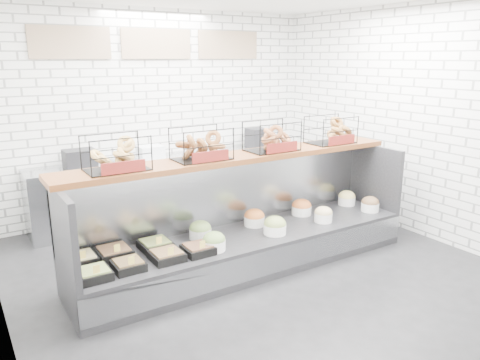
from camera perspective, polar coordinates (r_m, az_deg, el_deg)
ground at (r=5.23m, az=2.88°, el=-11.56°), size 5.50×5.50×0.00m
room_shell at (r=5.20m, az=-0.72°, el=11.90°), size 5.02×5.51×3.01m
display_case at (r=5.35m, az=0.67°, el=-7.07°), size 4.00×0.90×1.20m
bagel_shelf at (r=5.21m, az=-0.21°, el=4.34°), size 4.10×0.50×0.40m
prep_counter at (r=7.06m, az=-8.47°, el=-0.57°), size 4.00×0.60×1.20m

